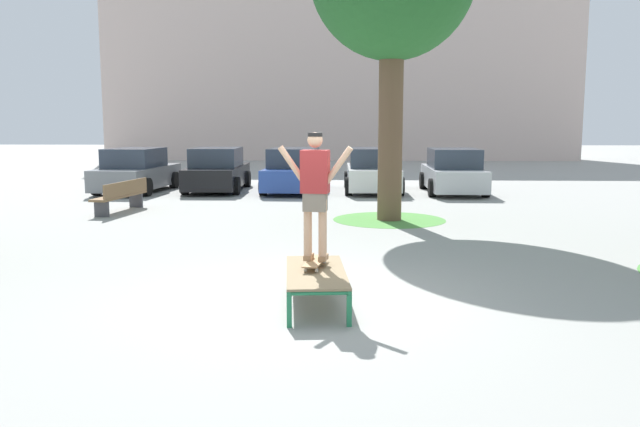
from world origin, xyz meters
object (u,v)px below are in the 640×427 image
object	(u,v)px
skateboard	(315,262)
car_blue	(294,172)
skater	(315,187)
car_white	(373,172)
park_bench	(121,195)
car_black	(217,171)
car_grey	(136,172)
car_silver	(453,173)
skate_box	(316,274)

from	to	relation	value
skateboard	car_blue	xyz separation A→B (m)	(-1.32, 13.75, 0.15)
car_blue	skater	bearing A→B (deg)	-84.50
skateboard	car_white	xyz separation A→B (m)	(1.38, 13.92, 0.15)
car_blue	park_bench	xyz separation A→B (m)	(-4.21, -5.24, -0.24)
skater	park_bench	distance (m)	10.21
car_black	car_blue	xyz separation A→B (m)	(2.70, -0.21, 0.00)
car_grey	park_bench	world-z (taller)	car_grey
car_grey	car_black	world-z (taller)	same
skater	car_silver	world-z (taller)	skater
skater	skate_box	bearing A→B (deg)	-85.24
skateboard	car_silver	xyz separation A→B (m)	(4.07, 13.56, 0.15)
skateboard	car_grey	bearing A→B (deg)	116.45
skate_box	skater	size ratio (longest dim) A/B	1.16
skate_box	car_blue	size ratio (longest dim) A/B	0.46
car_black	skater	bearing A→B (deg)	-73.93
car_black	car_blue	distance (m)	2.70
skater	park_bench	size ratio (longest dim) A/B	0.69
park_bench	car_blue	bearing A→B (deg)	51.19
car_blue	park_bench	size ratio (longest dim) A/B	1.76
car_white	car_silver	bearing A→B (deg)	-7.49
car_blue	car_silver	size ratio (longest dim) A/B	1.02
car_grey	car_silver	world-z (taller)	same
skate_box	car_silver	xyz separation A→B (m)	(4.06, 13.76, 0.28)
skateboard	skater	world-z (taller)	skater
car_grey	car_white	xyz separation A→B (m)	(8.10, 0.40, 0.00)
car_grey	park_bench	distance (m)	5.15
car_black	park_bench	size ratio (longest dim) A/B	1.73
skater	car_blue	world-z (taller)	skater
skate_box	park_bench	xyz separation A→B (m)	(-5.55, 8.71, 0.03)
car_black	car_white	xyz separation A→B (m)	(5.40, -0.04, 0.00)
skater	car_blue	distance (m)	13.84
park_bench	car_silver	bearing A→B (deg)	27.72
car_silver	park_bench	xyz separation A→B (m)	(-9.61, -5.05, -0.24)
skateboard	car_silver	world-z (taller)	car_silver
car_grey	park_bench	size ratio (longest dim) A/B	1.78
skate_box	car_white	distance (m)	14.18
skate_box	car_blue	bearing A→B (deg)	95.49
skate_box	car_silver	bearing A→B (deg)	73.57
car_white	car_silver	distance (m)	2.72
car_blue	car_silver	distance (m)	5.40
car_black	car_grey	bearing A→B (deg)	-170.66
skater	car_black	xyz separation A→B (m)	(-4.02, 13.96, -0.84)
park_bench	skater	bearing A→B (deg)	-56.95
car_black	car_white	size ratio (longest dim) A/B	1.00
park_bench	car_black	bearing A→B (deg)	74.44
car_black	car_silver	xyz separation A→B (m)	(8.09, -0.40, 0.00)
car_grey	car_white	bearing A→B (deg)	2.85
skate_box	car_white	world-z (taller)	car_white
skater	skateboard	bearing A→B (deg)	-98.84
skate_box	car_silver	world-z (taller)	car_silver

